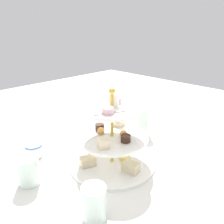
# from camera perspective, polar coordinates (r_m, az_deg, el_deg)

# --- Properties ---
(ground_plane) EXTENTS (2.40, 2.40, 0.00)m
(ground_plane) POSITION_cam_1_polar(r_m,az_deg,el_deg) (0.80, 0.00, -12.54)
(ground_plane) COLOR silver
(tiered_serving_stand) EXTENTS (0.28, 0.28, 0.26)m
(tiered_serving_stand) POSITION_cam_1_polar(r_m,az_deg,el_deg) (0.76, 0.04, -7.50)
(tiered_serving_stand) COLOR white
(tiered_serving_stand) RESTS_ON ground_plane
(water_glass_tall_right) EXTENTS (0.07, 0.07, 0.12)m
(water_glass_tall_right) POSITION_cam_1_polar(r_m,az_deg,el_deg) (0.98, 7.05, -2.08)
(water_glass_tall_right) COLOR silver
(water_glass_tall_right) RESTS_ON ground_plane
(water_glass_short_left) EXTENTS (0.06, 0.06, 0.08)m
(water_glass_short_left) POSITION_cam_1_polar(r_m,az_deg,el_deg) (0.73, -19.78, -13.39)
(water_glass_short_left) COLOR silver
(water_glass_short_left) RESTS_ON ground_plane
(teacup_with_saucer) EXTENTS (0.09, 0.09, 0.05)m
(teacup_with_saucer) POSITION_cam_1_polar(r_m,az_deg,el_deg) (0.86, -18.53, -9.04)
(teacup_with_saucer) COLOR white
(teacup_with_saucer) RESTS_ON ground_plane
(butter_knife_left) EXTENTS (0.17, 0.06, 0.00)m
(butter_knife_left) POSITION_cam_1_polar(r_m,az_deg,el_deg) (0.78, 23.25, -15.28)
(butter_knife_left) COLOR silver
(butter_knife_left) RESTS_ON ground_plane
(butter_knife_right) EXTENTS (0.17, 0.06, 0.00)m
(butter_knife_right) POSITION_cam_1_polar(r_m,az_deg,el_deg) (1.03, -10.10, -4.53)
(butter_knife_right) COLOR silver
(butter_knife_right) RESTS_ON ground_plane
(water_glass_mid_back) EXTENTS (0.06, 0.06, 0.09)m
(water_glass_mid_back) POSITION_cam_1_polar(r_m,az_deg,el_deg) (0.59, -4.40, -21.30)
(water_glass_mid_back) COLOR silver
(water_glass_mid_back) RESTS_ON ground_plane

